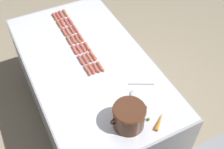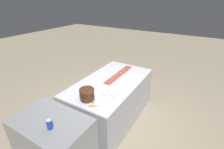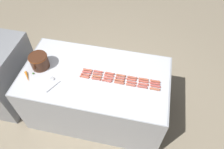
% 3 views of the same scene
% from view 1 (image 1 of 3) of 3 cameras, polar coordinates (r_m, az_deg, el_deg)
% --- Properties ---
extents(ground_plane, '(20.00, 20.00, 0.00)m').
position_cam_1_polar(ground_plane, '(3.33, -3.84, -8.69)').
color(ground_plane, gray).
extents(griddle_counter, '(1.09, 1.99, 0.92)m').
position_cam_1_polar(griddle_counter, '(2.96, -4.28, -3.73)').
color(griddle_counter, '#9EA0A5').
rests_on(griddle_counter, ground_plane).
extents(hot_dog_0, '(0.03, 0.13, 0.03)m').
position_cam_1_polar(hot_dog_0, '(3.22, -9.45, 12.15)').
color(hot_dog_0, '#B05E40').
rests_on(hot_dog_0, griddle_counter).
extents(hot_dog_1, '(0.03, 0.13, 0.03)m').
position_cam_1_polar(hot_dog_1, '(3.09, -8.43, 10.67)').
color(hot_dog_1, '#B05045').
rests_on(hot_dog_1, griddle_counter).
extents(hot_dog_2, '(0.03, 0.13, 0.03)m').
position_cam_1_polar(hot_dog_2, '(2.98, -7.40, 9.20)').
color(hot_dog_2, '#B35542').
rests_on(hot_dog_2, griddle_counter).
extents(hot_dog_3, '(0.03, 0.13, 0.03)m').
position_cam_1_polar(hot_dog_3, '(2.87, -6.35, 7.55)').
color(hot_dog_3, '#B55740').
rests_on(hot_dog_3, griddle_counter).
extents(hot_dog_4, '(0.04, 0.13, 0.03)m').
position_cam_1_polar(hot_dog_4, '(2.75, -5.05, 5.66)').
color(hot_dog_4, '#B95447').
rests_on(hot_dog_4, griddle_counter).
extents(hot_dog_5, '(0.04, 0.13, 0.03)m').
position_cam_1_polar(hot_dog_5, '(2.65, -3.85, 3.81)').
color(hot_dog_5, '#B55140').
rests_on(hot_dog_5, griddle_counter).
extents(hot_dog_6, '(0.03, 0.13, 0.03)m').
position_cam_1_polar(hot_dog_6, '(2.55, -2.39, 1.65)').
color(hot_dog_6, '#BA553E').
rests_on(hot_dog_6, griddle_counter).
extents(hot_dog_7, '(0.03, 0.13, 0.03)m').
position_cam_1_polar(hot_dog_7, '(3.21, -10.24, 11.93)').
color(hot_dog_7, '#BA4F46').
rests_on(hot_dog_7, griddle_counter).
extents(hot_dog_8, '(0.03, 0.13, 0.03)m').
position_cam_1_polar(hot_dog_8, '(3.09, -9.21, 10.52)').
color(hot_dog_8, '#BD5245').
rests_on(hot_dog_8, griddle_counter).
extents(hot_dog_9, '(0.03, 0.13, 0.03)m').
position_cam_1_polar(hot_dog_9, '(2.97, -8.19, 8.99)').
color(hot_dog_9, '#B64F41').
rests_on(hot_dog_9, griddle_counter).
extents(hot_dog_10, '(0.04, 0.13, 0.03)m').
position_cam_1_polar(hot_dog_10, '(2.85, -7.03, 7.26)').
color(hot_dog_10, '#B0583F').
rests_on(hot_dog_10, griddle_counter).
extents(hot_dog_11, '(0.03, 0.13, 0.03)m').
position_cam_1_polar(hot_dog_11, '(2.75, -5.91, 5.48)').
color(hot_dog_11, '#B85246').
rests_on(hot_dog_11, griddle_counter).
extents(hot_dog_12, '(0.03, 0.13, 0.03)m').
position_cam_1_polar(hot_dog_12, '(2.64, -4.61, 3.54)').
color(hot_dog_12, '#B25E40').
rests_on(hot_dog_12, griddle_counter).
extents(hot_dog_13, '(0.04, 0.13, 0.03)m').
position_cam_1_polar(hot_dog_13, '(2.54, -3.27, 1.39)').
color(hot_dog_13, '#B05445').
rests_on(hot_dog_13, griddle_counter).
extents(hot_dog_14, '(0.03, 0.13, 0.03)m').
position_cam_1_polar(hot_dog_14, '(3.19, -10.86, 11.62)').
color(hot_dog_14, '#BA4F46').
rests_on(hot_dog_14, griddle_counter).
extents(hot_dog_15, '(0.04, 0.13, 0.03)m').
position_cam_1_polar(hot_dog_15, '(3.08, -9.99, 10.24)').
color(hot_dog_15, '#BB5141').
rests_on(hot_dog_15, griddle_counter).
extents(hot_dog_16, '(0.03, 0.13, 0.03)m').
position_cam_1_polar(hot_dog_16, '(2.96, -8.94, 8.64)').
color(hot_dog_16, '#BB5746').
rests_on(hot_dog_16, griddle_counter).
extents(hot_dog_17, '(0.04, 0.13, 0.03)m').
position_cam_1_polar(hot_dog_17, '(2.85, -7.84, 7.05)').
color(hot_dog_17, '#B35447').
rests_on(hot_dog_17, griddle_counter).
extents(hot_dog_18, '(0.03, 0.13, 0.03)m').
position_cam_1_polar(hot_dog_18, '(2.74, -6.75, 5.20)').
color(hot_dog_18, '#BC5445').
rests_on(hot_dog_18, griddle_counter).
extents(hot_dog_19, '(0.03, 0.13, 0.03)m').
position_cam_1_polar(hot_dog_19, '(2.63, -5.45, 3.20)').
color(hot_dog_19, '#B45546').
rests_on(hot_dog_19, griddle_counter).
extents(hot_dog_20, '(0.03, 0.13, 0.03)m').
position_cam_1_polar(hot_dog_20, '(2.53, -4.18, 1.15)').
color(hot_dog_20, '#BD4F46').
rests_on(hot_dog_20, griddle_counter).
extents(hot_dog_21, '(0.03, 0.13, 0.03)m').
position_cam_1_polar(hot_dog_21, '(3.18, -11.50, 11.41)').
color(hot_dog_21, '#B8563E').
rests_on(hot_dog_21, griddle_counter).
extents(hot_dog_22, '(0.03, 0.13, 0.03)m').
position_cam_1_polar(hot_dog_22, '(3.06, -10.63, 9.97)').
color(hot_dog_22, '#B65A3F').
rests_on(hot_dog_22, griddle_counter).
extents(hot_dog_23, '(0.03, 0.13, 0.03)m').
position_cam_1_polar(hot_dog_23, '(2.95, -9.65, 8.48)').
color(hot_dog_23, '#B25B45').
rests_on(hot_dog_23, griddle_counter).
extents(hot_dog_24, '(0.03, 0.13, 0.03)m').
position_cam_1_polar(hot_dog_24, '(2.84, -8.62, 6.78)').
color(hot_dog_24, '#B35C40').
rests_on(hot_dog_24, griddle_counter).
extents(hot_dog_25, '(0.03, 0.13, 0.03)m').
position_cam_1_polar(hot_dog_25, '(2.73, -7.55, 4.96)').
color(hot_dog_25, '#BD5644').
rests_on(hot_dog_25, griddle_counter).
extents(hot_dog_26, '(0.03, 0.13, 0.03)m').
position_cam_1_polar(hot_dog_26, '(2.62, -6.29, 2.91)').
color(hot_dog_26, '#B45046').
rests_on(hot_dog_26, griddle_counter).
extents(hot_dog_27, '(0.03, 0.13, 0.03)m').
position_cam_1_polar(hot_dog_27, '(2.52, -4.97, 0.87)').
color(hot_dog_27, '#B75D44').
rests_on(hot_dog_27, griddle_counter).
extents(bean_pot, '(0.31, 0.25, 0.20)m').
position_cam_1_polar(bean_pot, '(2.10, 3.45, -8.30)').
color(bean_pot, '#472616').
rests_on(bean_pot, griddle_counter).
extents(serving_spoon, '(0.26, 0.16, 0.02)m').
position_cam_1_polar(serving_spoon, '(2.38, 4.81, -3.15)').
color(serving_spoon, '#B7B7BC').
rests_on(serving_spoon, griddle_counter).
extents(carrot, '(0.15, 0.13, 0.03)m').
position_cam_1_polar(carrot, '(2.21, 9.44, -9.26)').
color(carrot, orange).
rests_on(carrot, griddle_counter).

